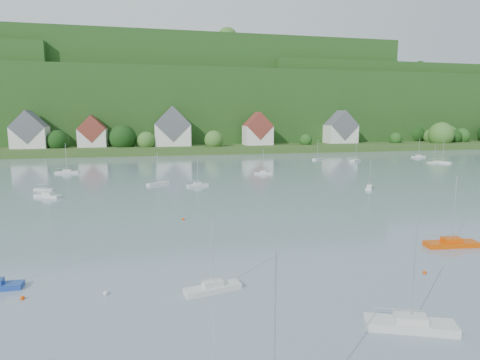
% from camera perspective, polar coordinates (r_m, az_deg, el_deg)
% --- Properties ---
extents(far_shore_strip, '(600.00, 60.00, 3.00)m').
position_cam_1_polar(far_shore_strip, '(199.87, -11.17, 4.60)').
color(far_shore_strip, '#304D1C').
rests_on(far_shore_strip, ground).
extents(forested_ridge, '(620.00, 181.22, 69.89)m').
position_cam_1_polar(forested_ridge, '(267.99, -11.64, 10.22)').
color(forested_ridge, '#1E4014').
rests_on(forested_ridge, ground).
extents(village_building_0, '(14.00, 10.40, 16.00)m').
position_cam_1_polar(village_building_0, '(192.92, -27.77, 5.98)').
color(village_building_0, silver).
rests_on(village_building_0, far_shore_strip).
extents(village_building_1, '(12.00, 9.36, 14.00)m').
position_cam_1_polar(village_building_1, '(190.04, -20.27, 6.20)').
color(village_building_1, silver).
rests_on(village_building_1, far_shore_strip).
extents(village_building_2, '(16.00, 11.44, 18.00)m').
position_cam_1_polar(village_building_2, '(187.64, -9.61, 7.06)').
color(village_building_2, silver).
rests_on(village_building_2, far_shore_strip).
extents(village_building_3, '(13.00, 10.40, 15.50)m').
position_cam_1_polar(village_building_3, '(192.07, 2.52, 6.96)').
color(village_building_3, silver).
rests_on(village_building_3, far_shore_strip).
extents(village_building_4, '(15.00, 10.40, 16.50)m').
position_cam_1_polar(village_building_4, '(211.97, 14.15, 6.93)').
color(village_building_4, silver).
rests_on(village_building_4, far_shore_strip).
extents(near_sailboat_3, '(5.51, 2.67, 7.17)m').
position_cam_1_polar(near_sailboat_3, '(38.33, -3.91, -15.00)').
color(near_sailboat_3, silver).
rests_on(near_sailboat_3, ground).
extents(near_sailboat_4, '(6.86, 4.19, 8.97)m').
position_cam_1_polar(near_sailboat_4, '(34.71, 23.09, -18.32)').
color(near_sailboat_4, silver).
rests_on(near_sailboat_4, ground).
extents(near_sailboat_5, '(6.76, 2.55, 8.91)m').
position_cam_1_polar(near_sailboat_5, '(56.89, 27.90, -7.94)').
color(near_sailboat_5, '#D14804').
rests_on(near_sailboat_5, ground).
extents(mooring_buoy_1, '(0.45, 0.45, 0.45)m').
position_cam_1_polar(mooring_buoy_1, '(39.73, -18.58, -15.22)').
color(mooring_buoy_1, silver).
rests_on(mooring_buoy_1, ground).
extents(mooring_buoy_2, '(0.39, 0.39, 0.39)m').
position_cam_1_polar(mooring_buoy_2, '(46.45, 24.81, -12.01)').
color(mooring_buoy_2, '#E03D00').
rests_on(mooring_buoy_2, ground).
extents(mooring_buoy_3, '(0.41, 0.41, 0.41)m').
position_cam_1_polar(mooring_buoy_3, '(63.71, -8.07, -5.66)').
color(mooring_buoy_3, '#E03D00').
rests_on(mooring_buoy_3, ground).
extents(mooring_buoy_5, '(0.39, 0.39, 0.39)m').
position_cam_1_polar(mooring_buoy_5, '(41.69, -28.57, -14.70)').
color(mooring_buoy_5, '#E03D00').
rests_on(mooring_buoy_5, ground).
extents(far_sailboat_cluster, '(197.57, 65.71, 8.71)m').
position_cam_1_polar(far_sailboat_cluster, '(117.68, -7.60, 1.23)').
color(far_sailboat_cluster, silver).
rests_on(far_sailboat_cluster, ground).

